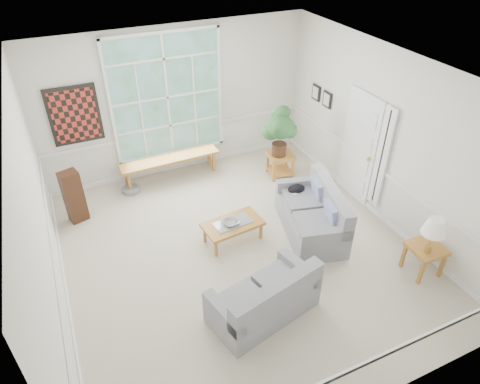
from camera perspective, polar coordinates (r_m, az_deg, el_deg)
name	(u,v)px	position (r m, az deg, el deg)	size (l,w,h in m)	color
floor	(240,251)	(7.22, -0.06, -7.90)	(5.50, 6.00, 0.01)	#B7AB96
ceiling	(239,76)	(5.63, -0.08, 15.15)	(5.50, 6.00, 0.02)	white
wall_back	(177,102)	(8.81, -8.39, 11.81)	(5.50, 0.02, 3.00)	silver
wall_front	(371,331)	(4.44, 17.03, -17.29)	(5.50, 0.02, 3.00)	silver
wall_left	(40,225)	(5.93, -25.10, -4.01)	(0.02, 6.00, 3.00)	silver
wall_right	(387,139)	(7.70, 19.02, 6.69)	(0.02, 6.00, 3.00)	silver
window_back	(167,97)	(8.67, -9.67, 12.37)	(2.30, 0.08, 2.40)	white
entry_door	(359,147)	(8.27, 15.56, 5.77)	(0.08, 0.90, 2.10)	white
door_sidelight	(382,158)	(7.82, 18.46, 4.29)	(0.08, 0.26, 1.90)	white
wall_art	(75,115)	(8.45, -21.18, 9.50)	(0.90, 0.06, 1.10)	maroon
wall_frame_near	(327,100)	(8.86, 11.49, 11.98)	(0.04, 0.26, 0.32)	black
wall_frame_far	(316,93)	(9.16, 10.06, 12.91)	(0.04, 0.26, 0.32)	black
loveseat_right	(311,211)	(7.43, 9.47, -2.52)	(0.85, 1.64, 0.89)	gray
loveseat_front	(263,292)	(6.05, 3.12, -13.23)	(1.50, 0.78, 0.81)	gray
coffee_table	(233,231)	(7.31, -0.96, -5.28)	(1.00, 0.54, 0.37)	#A56B2A
pewter_bowl	(231,222)	(7.15, -1.19, -4.03)	(0.32, 0.32, 0.08)	gray
window_bench	(171,168)	(9.00, -9.19, 3.19)	(2.04, 0.40, 0.48)	#A56B2A
end_table	(280,165)	(8.99, 5.35, 3.65)	(0.52, 0.52, 0.52)	#A56B2A
houseplant	(280,132)	(8.58, 5.36, 7.94)	(0.60, 0.60, 1.03)	#2A582B
side_table	(423,259)	(7.29, 23.21, -8.22)	(0.50, 0.50, 0.51)	#A56B2A
table_lamp	(432,236)	(6.86, 24.21, -5.37)	(0.35, 0.35, 0.61)	white
pet_bed	(131,189)	(8.82, -14.33, 0.36)	(0.37, 0.37, 0.11)	gray
floor_speaker	(74,196)	(8.13, -21.30, -0.56)	(0.31, 0.25, 1.01)	#371E11
cat	(296,189)	(7.79, 7.54, 0.45)	(0.33, 0.23, 0.16)	black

